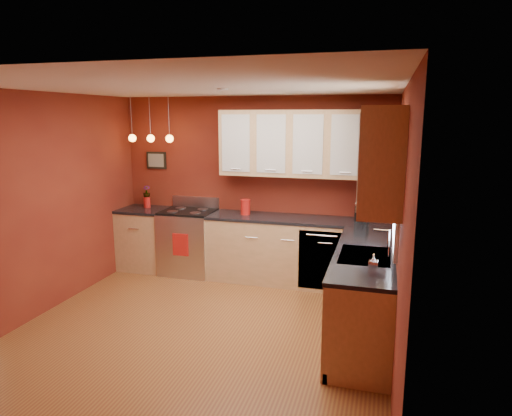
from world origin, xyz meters
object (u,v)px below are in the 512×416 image
(gas_range, at_px, (189,241))
(sink, at_px, (365,258))
(soap_pump, at_px, (373,264))
(red_canister, at_px, (245,207))
(coffee_maker, at_px, (362,213))

(gas_range, xyz_separation_m, sink, (2.62, -1.50, 0.43))
(gas_range, height_order, sink, sink)
(soap_pump, bearing_deg, gas_range, 142.91)
(red_canister, distance_m, coffee_maker, 1.62)
(gas_range, relative_size, coffee_maker, 4.76)
(gas_range, distance_m, soap_pump, 3.44)
(red_canister, xyz_separation_m, coffee_maker, (1.62, 0.05, -0.00))
(sink, xyz_separation_m, coffee_maker, (-0.12, 1.57, 0.13))
(sink, bearing_deg, soap_pump, -80.66)
(coffee_maker, bearing_deg, soap_pump, -68.65)
(coffee_maker, bearing_deg, sink, -69.93)
(coffee_maker, xyz_separation_m, soap_pump, (0.21, -2.12, -0.02))
(sink, relative_size, red_canister, 3.24)
(soap_pump, bearing_deg, red_canister, 131.45)
(gas_range, relative_size, sink, 1.59)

